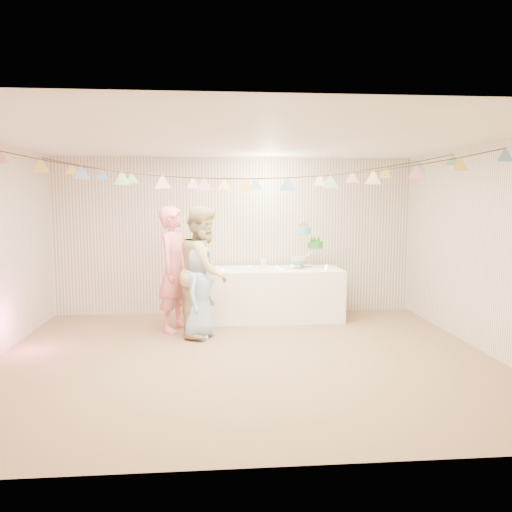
{
  "coord_description": "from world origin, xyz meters",
  "views": [
    {
      "loc": [
        -0.37,
        -5.85,
        1.9
      ],
      "look_at": [
        0.2,
        0.8,
        1.15
      ],
      "focal_mm": 35.0,
      "sensor_mm": 36.0,
      "label": 1
    }
  ],
  "objects": [
    {
      "name": "floor",
      "position": [
        0.0,
        0.0,
        0.0
      ],
      "size": [
        6.0,
        6.0,
        0.0
      ],
      "primitive_type": "plane",
      "color": "#7F6244",
      "rests_on": "ground"
    },
    {
      "name": "ceiling",
      "position": [
        0.0,
        0.0,
        2.6
      ],
      "size": [
        6.0,
        6.0,
        0.0
      ],
      "primitive_type": "plane",
      "color": "silver",
      "rests_on": "ground"
    },
    {
      "name": "back_wall",
      "position": [
        0.0,
        2.5,
        1.3
      ],
      "size": [
        6.0,
        6.0,
        0.0
      ],
      "primitive_type": "plane",
      "color": "silver",
      "rests_on": "ground"
    },
    {
      "name": "front_wall",
      "position": [
        0.0,
        -2.5,
        1.3
      ],
      "size": [
        6.0,
        6.0,
        0.0
      ],
      "primitive_type": "plane",
      "color": "silver",
      "rests_on": "ground"
    },
    {
      "name": "right_wall",
      "position": [
        3.0,
        0.0,
        1.3
      ],
      "size": [
        5.0,
        5.0,
        0.0
      ],
      "primitive_type": "plane",
      "color": "silver",
      "rests_on": "ground"
    },
    {
      "name": "table",
      "position": [
        0.57,
        1.96,
        0.41
      ],
      "size": [
        2.17,
        0.87,
        0.81
      ],
      "primitive_type": "cube",
      "color": "white",
      "rests_on": "floor"
    },
    {
      "name": "cake_stand",
      "position": [
        1.12,
        2.01,
        1.09
      ],
      "size": [
        0.61,
        0.36,
        0.68
      ],
      "primitive_type": null,
      "color": "silver",
      "rests_on": "table"
    },
    {
      "name": "cake_bottom",
      "position": [
        0.97,
        1.95,
        0.84
      ],
      "size": [
        0.31,
        0.31,
        0.15
      ],
      "primitive_type": null,
      "color": "teal",
      "rests_on": "cake_stand"
    },
    {
      "name": "cake_middle",
      "position": [
        1.3,
        2.1,
        1.11
      ],
      "size": [
        0.27,
        0.27,
        0.22
      ],
      "primitive_type": null,
      "color": "#1E7D1B",
      "rests_on": "cake_stand"
    },
    {
      "name": "cake_top_tier",
      "position": [
        1.06,
        1.98,
        1.38
      ],
      "size": [
        0.25,
        0.25,
        0.19
      ],
      "primitive_type": null,
      "color": "#44B8D6",
      "rests_on": "cake_stand"
    },
    {
      "name": "platter",
      "position": [
        0.1,
        1.91,
        0.76
      ],
      "size": [
        0.31,
        0.31,
        0.02
      ],
      "primitive_type": "cylinder",
      "color": "white",
      "rests_on": "table"
    },
    {
      "name": "posy",
      "position": [
        0.43,
        2.01,
        0.83
      ],
      "size": [
        0.14,
        0.14,
        0.16
      ],
      "primitive_type": null,
      "color": "white",
      "rests_on": "table"
    },
    {
      "name": "person_adult_a",
      "position": [
        -0.94,
        1.39,
        0.91
      ],
      "size": [
        0.65,
        0.77,
        1.81
      ],
      "primitive_type": "imported",
      "rotation": [
        0.0,
        0.0,
        1.19
      ],
      "color": "pink",
      "rests_on": "floor"
    },
    {
      "name": "person_adult_b",
      "position": [
        -0.51,
        1.11,
        0.91
      ],
      "size": [
        0.84,
        0.99,
        1.82
      ],
      "primitive_type": "imported",
      "rotation": [
        0.0,
        0.0,
        1.39
      ],
      "color": "tan",
      "rests_on": "floor"
    },
    {
      "name": "person_child",
      "position": [
        -0.57,
        0.96,
        0.64
      ],
      "size": [
        0.6,
        0.73,
        1.27
      ],
      "primitive_type": "imported",
      "rotation": [
        0.0,
        0.0,
        1.2
      ],
      "color": "#90B1CC",
      "rests_on": "floor"
    },
    {
      "name": "bunting_back",
      "position": [
        0.0,
        1.1,
        2.35
      ],
      "size": [
        5.6,
        1.1,
        0.4
      ],
      "primitive_type": null,
      "color": "pink",
      "rests_on": "ceiling"
    },
    {
      "name": "bunting_front",
      "position": [
        0.0,
        -0.2,
        2.32
      ],
      "size": [
        5.6,
        0.9,
        0.36
      ],
      "primitive_type": null,
      "color": "#72A5E5",
      "rests_on": "ceiling"
    },
    {
      "name": "tealight_0",
      "position": [
        -0.23,
        1.81,
        0.83
      ],
      "size": [
        0.04,
        0.04,
        0.03
      ],
      "primitive_type": "cylinder",
      "color": "#FFD88C",
      "rests_on": "table"
    },
    {
      "name": "tealight_1",
      "position": [
        0.22,
        2.14,
        0.83
      ],
      "size": [
        0.04,
        0.04,
        0.03
      ],
      "primitive_type": "cylinder",
      "color": "#FFD88C",
      "rests_on": "table"
    },
    {
      "name": "tealight_2",
      "position": [
        0.67,
        1.74,
        0.83
      ],
      "size": [
        0.04,
        0.04,
        0.03
      ],
      "primitive_type": "cylinder",
      "color": "#FFD88C",
      "rests_on": "table"
    },
    {
      "name": "tealight_3",
      "position": [
        0.92,
        2.18,
        0.83
      ],
      "size": [
        0.04,
        0.04,
        0.03
      ],
      "primitive_type": "cylinder",
      "color": "#FFD88C",
      "rests_on": "table"
    },
    {
      "name": "tealight_4",
      "position": [
        1.39,
        1.78,
        0.83
      ],
      "size": [
        0.04,
        0.04,
        0.03
      ],
      "primitive_type": "cylinder",
      "color": "#FFD88C",
      "rests_on": "table"
    },
    {
      "name": "tealight_5",
      "position": [
        1.47,
        2.11,
        0.83
      ],
      "size": [
        0.04,
        0.04,
        0.03
      ],
      "primitive_type": "cylinder",
      "color": "#FFD88C",
      "rests_on": "table"
    },
    {
      "name": "tealight_6",
      "position": [
        0.64,
        2.01,
        0.83
      ],
      "size": [
        0.04,
        0.04,
        0.03
      ],
      "primitive_type": "cylinder",
      "color": "#FFD88C",
      "rests_on": "table"
    }
  ]
}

